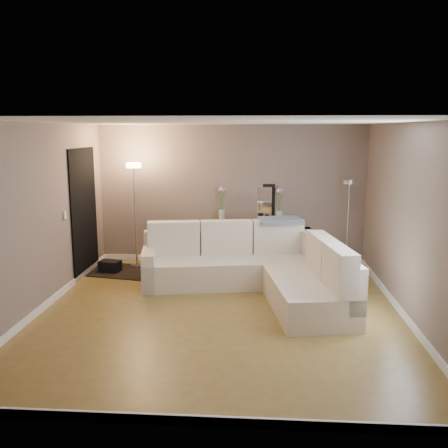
# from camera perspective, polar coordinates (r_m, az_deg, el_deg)

# --- Properties ---
(floor) EXTENTS (5.00, 5.50, 0.01)m
(floor) POSITION_cam_1_polar(r_m,az_deg,el_deg) (7.06, -0.47, -10.06)
(floor) COLOR olive
(floor) RESTS_ON ground
(ceiling) EXTENTS (5.00, 5.50, 0.01)m
(ceiling) POSITION_cam_1_polar(r_m,az_deg,el_deg) (6.60, -0.50, 11.63)
(ceiling) COLOR white
(ceiling) RESTS_ON ground
(wall_back) EXTENTS (5.00, 0.02, 2.60)m
(wall_back) POSITION_cam_1_polar(r_m,az_deg,el_deg) (9.43, 0.84, 3.39)
(wall_back) COLOR #7E6B61
(wall_back) RESTS_ON ground
(wall_front) EXTENTS (5.00, 0.02, 2.60)m
(wall_front) POSITION_cam_1_polar(r_m,az_deg,el_deg) (4.04, -3.59, -6.52)
(wall_front) COLOR #7E6B61
(wall_front) RESTS_ON ground
(wall_left) EXTENTS (0.02, 5.50, 2.60)m
(wall_left) POSITION_cam_1_polar(r_m,az_deg,el_deg) (7.34, -20.40, 0.64)
(wall_left) COLOR #7E6B61
(wall_left) RESTS_ON ground
(wall_right) EXTENTS (0.02, 5.50, 2.60)m
(wall_right) POSITION_cam_1_polar(r_m,az_deg,el_deg) (6.98, 20.53, 0.14)
(wall_right) COLOR #7E6B61
(wall_right) RESTS_ON ground
(baseboard_back) EXTENTS (5.00, 0.03, 0.10)m
(baseboard_back) POSITION_cam_1_polar(r_m,az_deg,el_deg) (9.65, 0.81, -4.02)
(baseboard_back) COLOR white
(baseboard_back) RESTS_ON ground
(baseboard_front) EXTENTS (5.00, 0.03, 0.10)m
(baseboard_front) POSITION_cam_1_polar(r_m,az_deg,el_deg) (4.59, -3.35, -21.52)
(baseboard_front) COLOR white
(baseboard_front) RESTS_ON ground
(baseboard_left) EXTENTS (0.03, 5.50, 0.10)m
(baseboard_left) POSITION_cam_1_polar(r_m,az_deg,el_deg) (7.64, -19.62, -8.64)
(baseboard_left) COLOR white
(baseboard_left) RESTS_ON ground
(baseboard_right) EXTENTS (0.03, 5.50, 0.10)m
(baseboard_right) POSITION_cam_1_polar(r_m,az_deg,el_deg) (7.29, 19.69, -9.57)
(baseboard_right) COLOR white
(baseboard_right) RESTS_ON ground
(doorway) EXTENTS (0.02, 1.20, 2.20)m
(doorway) POSITION_cam_1_polar(r_m,az_deg,el_deg) (8.92, -15.68, 1.27)
(doorway) COLOR black
(doorway) RESTS_ON ground
(switch_plate) EXTENTS (0.02, 0.08, 0.12)m
(switch_plate) POSITION_cam_1_polar(r_m,az_deg,el_deg) (8.12, -17.71, 0.99)
(switch_plate) COLOR white
(switch_plate) RESTS_ON ground
(sectional_sofa) EXTENTS (3.28, 2.87, 1.01)m
(sectional_sofa) POSITION_cam_1_polar(r_m,az_deg,el_deg) (7.86, 3.88, -5.00)
(sectional_sofa) COLOR beige
(sectional_sofa) RESTS_ON floor
(throw_blanket) EXTENTS (0.80, 0.57, 0.10)m
(throw_blanket) POSITION_cam_1_polar(r_m,az_deg,el_deg) (8.48, 6.43, 0.41)
(throw_blanket) COLOR slate
(throw_blanket) RESTS_ON sectional_sofa
(console_table) EXTENTS (1.29, 0.43, 0.78)m
(console_table) POSITION_cam_1_polar(r_m,az_deg,el_deg) (9.43, 2.49, -1.91)
(console_table) COLOR black
(console_table) RESTS_ON floor
(leaning_mirror) EXTENTS (0.90, 0.11, 0.71)m
(leaning_mirror) POSITION_cam_1_polar(r_m,az_deg,el_deg) (9.46, 3.11, 2.50)
(leaning_mirror) COLOR black
(leaning_mirror) RESTS_ON console_table
(table_decor) EXTENTS (0.54, 0.13, 0.13)m
(table_decor) POSITION_cam_1_polar(r_m,az_deg,el_deg) (9.32, 2.97, 0.32)
(table_decor) COLOR #DB4E26
(table_decor) RESTS_ON console_table
(flower_vase_left) EXTENTS (0.15, 0.13, 0.67)m
(flower_vase_left) POSITION_cam_1_polar(r_m,az_deg,el_deg) (9.37, -0.26, 1.96)
(flower_vase_left) COLOR silver
(flower_vase_left) RESTS_ON console_table
(flower_vase_right) EXTENTS (0.15, 0.13, 0.67)m
(flower_vase_right) POSITION_cam_1_polar(r_m,az_deg,el_deg) (9.28, 6.34, 1.80)
(flower_vase_right) COLOR silver
(flower_vase_right) RESTS_ON console_table
(floor_lamp_lit) EXTENTS (0.32, 0.32, 1.92)m
(floor_lamp_lit) POSITION_cam_1_polar(r_m,az_deg,el_deg) (9.18, -10.17, 3.37)
(floor_lamp_lit) COLOR silver
(floor_lamp_lit) RESTS_ON floor
(floor_lamp_unlit) EXTENTS (0.24, 0.24, 1.65)m
(floor_lamp_unlit) POSITION_cam_1_polar(r_m,az_deg,el_deg) (9.07, 14.03, 1.91)
(floor_lamp_unlit) COLOR silver
(floor_lamp_unlit) RESTS_ON floor
(charcoal_rug) EXTENTS (1.41, 1.16, 0.02)m
(charcoal_rug) POSITION_cam_1_polar(r_m,az_deg,el_deg) (9.17, -11.45, -5.28)
(charcoal_rug) COLOR black
(charcoal_rug) RESTS_ON floor
(black_bag) EXTENTS (0.40, 0.31, 0.23)m
(black_bag) POSITION_cam_1_polar(r_m,az_deg,el_deg) (9.16, -12.88, -4.81)
(black_bag) COLOR black
(black_bag) RESTS_ON charcoal_rug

